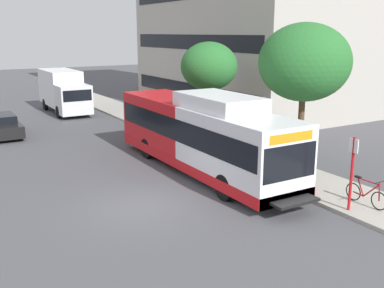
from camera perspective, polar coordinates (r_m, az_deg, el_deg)
The scene contains 10 objects.
ground_plane at distance 23.77m, azimuth -14.28°, elevation -1.45°, with size 120.00×120.00×0.00m, color #4C4C51.
sidewalk_curb at distance 24.84m, azimuth 2.72°, elevation -0.20°, with size 3.00×56.00×0.14m, color #A8A399.
transit_bus at distance 20.08m, azimuth 1.18°, elevation 1.19°, with size 2.58×12.25×3.65m.
bus_stop_sign_pole at distance 16.26m, azimuth 19.60°, elevation -2.91°, with size 0.10×0.36×2.60m.
bicycle_parked at distance 17.25m, azimuth 21.17°, elevation -5.89°, with size 0.52×1.76×1.02m.
street_tree_near_stop at distance 20.67m, azimuth 14.05°, elevation 9.97°, with size 4.05×4.05×6.44m.
street_tree_mid_block at distance 26.63m, azimuth 2.16°, elevation 9.77°, with size 3.32×3.32×5.49m.
parked_car_far_lane at distance 29.58m, azimuth -22.90°, elevation 2.18°, with size 1.80×4.50×1.33m.
box_truck_background at distance 36.72m, azimuth -15.95°, elevation 6.55°, with size 2.32×7.01×3.25m.
lattice_comm_tower at distance 52.49m, azimuth -2.72°, elevation 17.47°, with size 1.10×1.10×28.21m.
Camera 1 is at (-6.30, -14.08, 6.14)m, focal length 42.13 mm.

